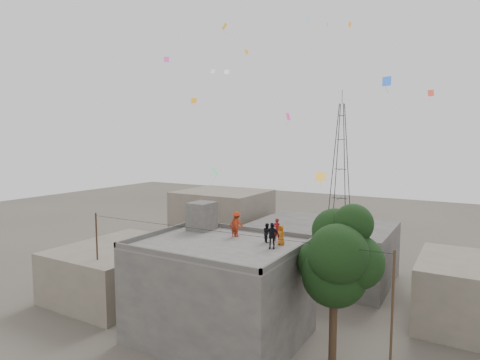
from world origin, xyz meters
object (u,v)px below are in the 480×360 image
object	(u,v)px
stair_head_box	(202,216)
tree	(338,258)
person_red_adult	(277,230)
transmission_tower	(340,163)
person_dark_adult	(272,236)

from	to	relation	value
stair_head_box	tree	size ratio (longest dim) A/B	0.22
tree	person_red_adult	xyz separation A→B (m)	(-4.54, 1.83, 0.73)
transmission_tower	person_dark_adult	world-z (taller)	transmission_tower
transmission_tower	person_red_adult	size ratio (longest dim) A/B	13.69
transmission_tower	person_dark_adult	bearing A→B (deg)	-79.45
stair_head_box	tree	world-z (taller)	tree
stair_head_box	transmission_tower	world-z (taller)	transmission_tower
stair_head_box	person_dark_adult	xyz separation A→B (m)	(6.55, -2.03, -0.22)
transmission_tower	person_red_adult	bearing A→B (deg)	-79.70
stair_head_box	person_dark_adult	size ratio (longest dim) A/B	1.28
stair_head_box	person_dark_adult	bearing A→B (deg)	-17.26
transmission_tower	person_red_adult	distance (m)	38.25
transmission_tower	person_dark_adult	xyz separation A→B (m)	(7.35, -39.43, -2.19)
tree	person_red_adult	size ratio (longest dim) A/B	6.23
tree	person_dark_adult	xyz separation A→B (m)	(-4.02, -0.03, 0.78)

